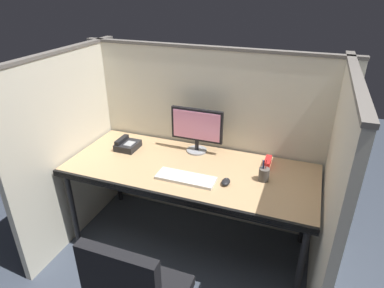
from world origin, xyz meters
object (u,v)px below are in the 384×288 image
at_px(red_stapler, 268,162).
at_px(desk_phone, 127,145).
at_px(pen_cup, 264,174).
at_px(monitor_center, 197,128).
at_px(desk, 189,174).
at_px(computer_mouse, 226,182).
at_px(keyboard_main, 186,178).

bearing_deg(red_stapler, desk_phone, -173.86).
height_order(pen_cup, red_stapler, pen_cup).
xyz_separation_m(monitor_center, pen_cup, (0.60, -0.25, -0.17)).
xyz_separation_m(desk, monitor_center, (-0.04, 0.29, 0.27)).
relative_size(monitor_center, red_stapler, 2.87).
bearing_deg(red_stapler, pen_cup, -88.19).
xyz_separation_m(desk_phone, red_stapler, (1.16, 0.12, -0.01)).
distance_m(computer_mouse, pen_cup, 0.28).
height_order(desk, keyboard_main, keyboard_main).
bearing_deg(pen_cup, keyboard_main, -160.59).
relative_size(monitor_center, computer_mouse, 4.48).
bearing_deg(keyboard_main, pen_cup, 19.41).
bearing_deg(red_stapler, computer_mouse, -122.81).
bearing_deg(monitor_center, desk_phone, -164.49).
bearing_deg(monitor_center, pen_cup, -23.01).
height_order(desk, pen_cup, pen_cup).
bearing_deg(red_stapler, desk, -155.05).
xyz_separation_m(desk, desk_phone, (-0.61, 0.13, 0.08)).
bearing_deg(monitor_center, computer_mouse, -47.80).
height_order(pen_cup, desk_phone, pen_cup).
bearing_deg(desk, keyboard_main, -78.11).
bearing_deg(red_stapler, monitor_center, 176.80).
bearing_deg(desk_phone, computer_mouse, -14.33).
xyz_separation_m(computer_mouse, desk_phone, (-0.93, 0.24, 0.02)).
bearing_deg(monitor_center, desk, -81.70).
height_order(keyboard_main, red_stapler, red_stapler).
relative_size(computer_mouse, pen_cup, 0.58).
relative_size(keyboard_main, desk_phone, 2.26).
bearing_deg(computer_mouse, keyboard_main, -171.17).
distance_m(pen_cup, desk_phone, 1.17).
bearing_deg(computer_mouse, pen_cup, 30.36).
distance_m(keyboard_main, desk_phone, 0.70).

